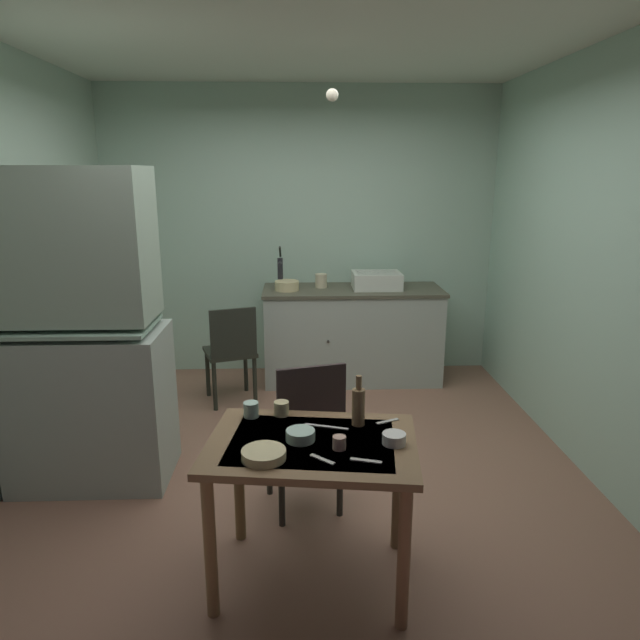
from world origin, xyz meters
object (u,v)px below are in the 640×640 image
Objects in this scene: sink_basin at (377,280)px; hand_pump at (280,270)px; chair_by_counter at (231,351)px; glass_bottle at (358,405)px; hutch_cabinet at (85,341)px; serving_bowl_wide at (394,439)px; mixing_bowl_counter at (287,286)px; dining_table at (312,464)px; mug_dark at (339,443)px; chair_far_side at (306,434)px.

sink_basin is 1.13× the size of hand_pump.
glass_bottle is (0.85, -2.03, 0.36)m from chair_by_counter.
serving_bowl_wide is at bearing -31.23° from hutch_cabinet.
mixing_bowl_counter reaches higher than serving_bowl_wide.
dining_table is at bearing -74.19° from chair_by_counter.
hand_pump is at bearing 96.73° from mug_dark.
glass_bottle is at bearing 36.23° from dining_table.
sink_basin is at bearing 80.41° from glass_bottle.
glass_bottle is at bearing -67.21° from chair_by_counter.
sink_basin is 4.08× the size of serving_bowl_wide.
glass_bottle is at bearing -58.09° from chair_far_side.
dining_table is at bearing -86.67° from mixing_bowl_counter.
serving_bowl_wide is (0.39, -0.61, 0.26)m from chair_far_side.
hutch_cabinet is 2.28× the size of chair_by_counter.
chair_by_counter is (-0.47, -0.50, -0.46)m from mixing_bowl_counter.
chair_by_counter reaches higher than serving_bowl_wide.
sink_basin reaches higher than chair_by_counter.
mug_dark is (-0.55, -2.83, -0.20)m from sink_basin.
chair_by_counter is 2.47m from serving_bowl_wide.
chair_far_side is (0.14, -2.14, -0.43)m from mixing_bowl_counter.
hand_pump is 2.91m from serving_bowl_wide.
dining_table is 4.09× the size of glass_bottle.
serving_bowl_wide is (0.37, -0.04, 0.14)m from dining_table.
mug_dark is (0.74, -2.28, 0.29)m from chair_by_counter.
hutch_cabinet reaches higher than dining_table.
serving_bowl_wide is at bearing 8.82° from mug_dark.
serving_bowl_wide is at bearing -57.31° from chair_far_side.
glass_bottle is (0.39, -2.54, -0.09)m from mixing_bowl_counter.
hutch_cabinet is 2.13m from hand_pump.
dining_table is at bearing 146.90° from mug_dark.
sink_basin is 2.82m from serving_bowl_wide.
hand_pump is 0.17m from mixing_bowl_counter.
mug_dark is at bearing -84.30° from mixing_bowl_counter.
hutch_cabinet is 5.03× the size of hand_pump.
hutch_cabinet is 7.77× the size of glass_bottle.
mug_dark is (-0.25, -0.04, 0.00)m from serving_bowl_wide.
chair_by_counter is (-0.40, -0.60, -0.58)m from hand_pump.
glass_bottle reaches higher than chair_by_counter.
hand_pump is 0.93m from chair_by_counter.
hutch_cabinet is at bearing 148.77° from serving_bowl_wide.
chair_far_side is at bearing 122.69° from serving_bowl_wide.
sink_basin is 1.74× the size of glass_bottle.
glass_bottle is at bearing 65.99° from mug_dark.
chair_far_side is at bearing 102.08° from mug_dark.
dining_table is at bearing -143.77° from glass_bottle.
mixing_bowl_counter is at bearing 93.74° from chair_far_side.
dining_table is at bearing -36.59° from hutch_cabinet.
chair_by_counter is 7.96× the size of serving_bowl_wide.
hutch_cabinet reaches higher than serving_bowl_wide.
sink_basin is at bearing 76.38° from dining_table.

